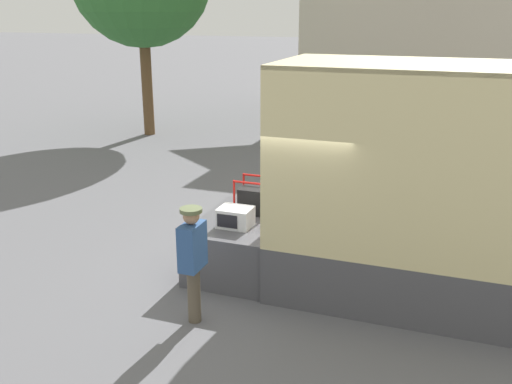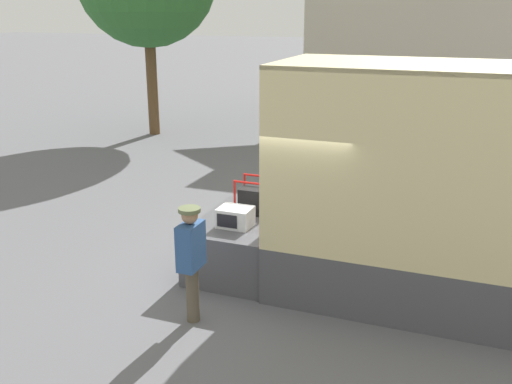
% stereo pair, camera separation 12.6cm
% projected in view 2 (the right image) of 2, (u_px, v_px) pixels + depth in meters
% --- Properties ---
extents(ground_plane, '(160.00, 160.00, 0.00)m').
position_uv_depth(ground_plane, '(282.00, 274.00, 9.28)').
color(ground_plane, slate).
extents(tailgate_deck, '(1.35, 2.01, 0.87)m').
position_uv_depth(tailgate_deck, '(243.00, 243.00, 9.37)').
color(tailgate_deck, '#4C4C51').
rests_on(tailgate_deck, ground).
extents(microwave, '(0.52, 0.43, 0.30)m').
position_uv_depth(microwave, '(235.00, 217.00, 8.88)').
color(microwave, white).
rests_on(microwave, tailgate_deck).
extents(portable_generator, '(0.57, 0.47, 0.60)m').
position_uv_depth(portable_generator, '(255.00, 200.00, 9.45)').
color(portable_generator, black).
rests_on(portable_generator, tailgate_deck).
extents(worker_person, '(0.30, 0.44, 1.65)m').
position_uv_depth(worker_person, '(191.00, 253.00, 7.59)').
color(worker_person, brown).
rests_on(worker_person, ground).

